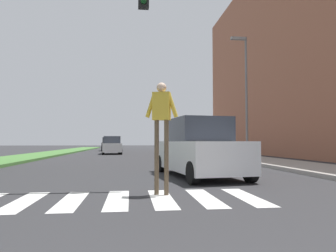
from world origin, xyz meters
name	(u,v)px	position (x,y,z in m)	size (l,w,h in m)	color
ground_plane	(128,154)	(0.00, 30.00, 0.00)	(140.00, 140.00, 0.00)	#2D2D30
crosswalk	(117,200)	(0.00, 6.17, 0.00)	(5.85, 2.20, 0.01)	silver
median_strip	(46,154)	(-7.04, 28.00, 0.07)	(3.22, 64.00, 0.15)	#477A38
sidewalk_right	(212,153)	(7.83, 28.00, 0.07)	(3.00, 64.00, 0.15)	#9E9991
street_lamp_right	(245,86)	(7.24, 18.01, 4.59)	(1.02, 0.24, 7.50)	slate
pedestrian_performer	(162,120)	(0.94, 6.63, 1.66)	(0.74, 0.34, 2.49)	brown
suv_crossing	(199,149)	(2.56, 10.15, 0.93)	(2.52, 4.81, 1.97)	silver
sedan_midblock	(112,146)	(-1.50, 29.81, 0.78)	(2.12, 4.61, 1.68)	silver
sedan_distant	(109,145)	(-2.49, 40.40, 0.80)	(2.12, 4.16, 1.73)	black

